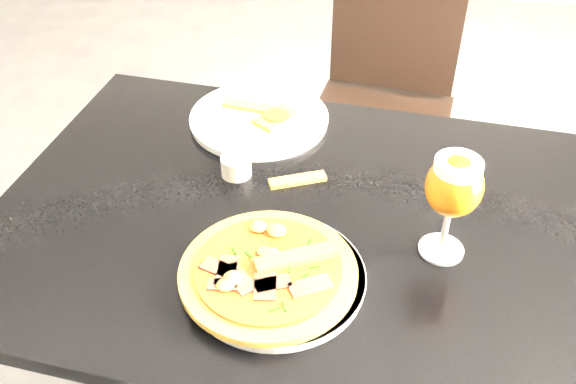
# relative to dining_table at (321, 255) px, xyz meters

# --- Properties ---
(dining_table) EXTENTS (1.29, 0.94, 0.75)m
(dining_table) POSITION_rel_dining_table_xyz_m (0.00, 0.00, 0.00)
(dining_table) COLOR black
(dining_table) RESTS_ON ground
(chair_far) EXTENTS (0.47, 0.47, 0.89)m
(chair_far) POSITION_rel_dining_table_xyz_m (0.12, 0.86, -0.17)
(chair_far) COLOR black
(chair_far) RESTS_ON ground
(plate_main) EXTENTS (0.32, 0.32, 0.02)m
(plate_main) POSITION_rel_dining_table_xyz_m (-0.06, -0.16, 0.10)
(plate_main) COLOR silver
(plate_main) RESTS_ON dining_table
(pizza) EXTENTS (0.29, 0.29, 0.03)m
(pizza) POSITION_rel_dining_table_xyz_m (-0.07, -0.16, 0.12)
(pizza) COLOR olive
(pizza) RESTS_ON plate_main
(plate_second) EXTENTS (0.34, 0.34, 0.02)m
(plate_second) POSITION_rel_dining_table_xyz_m (-0.16, 0.30, 0.10)
(plate_second) COLOR silver
(plate_second) RESTS_ON dining_table
(crust_scraps) EXTENTS (0.18, 0.12, 0.01)m
(crust_scraps) POSITION_rel_dining_table_xyz_m (-0.15, 0.30, 0.11)
(crust_scraps) COLOR olive
(crust_scraps) RESTS_ON plate_second
(loose_crust) EXTENTS (0.11, 0.07, 0.01)m
(loose_crust) POSITION_rel_dining_table_xyz_m (-0.06, 0.10, 0.09)
(loose_crust) COLOR olive
(loose_crust) RESTS_ON dining_table
(sauce_cup) EXTENTS (0.06, 0.06, 0.04)m
(sauce_cup) POSITION_rel_dining_table_xyz_m (-0.18, 0.11, 0.11)
(sauce_cup) COLOR beige
(sauce_cup) RESTS_ON dining_table
(beer_glass) EXTENTS (0.09, 0.09, 0.19)m
(beer_glass) POSITION_rel_dining_table_xyz_m (0.21, -0.05, 0.23)
(beer_glass) COLOR #B6BBBF
(beer_glass) RESTS_ON dining_table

